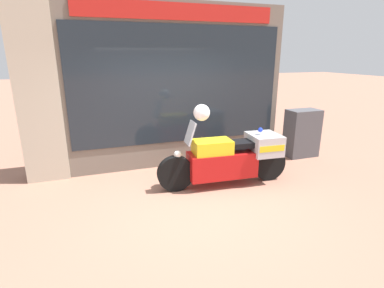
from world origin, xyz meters
TOP-DOWN VIEW (x-y plane):
  - ground_plane at (0.00, 0.00)m, footprint 60.00×60.00m
  - shop_building at (-0.36, 2.00)m, footprint 5.48×0.55m
  - window_display at (0.31, 2.03)m, footprint 4.27×0.30m
  - paramedic_motorcycle at (0.92, 0.47)m, footprint 2.51×0.68m
  - utility_cabinet at (3.25, 1.41)m, footprint 0.76×0.45m
  - white_helmet at (0.33, 0.51)m, footprint 0.29×0.29m

SIDE VIEW (x-z plane):
  - ground_plane at x=0.00m, z-range 0.00..0.00m
  - window_display at x=0.31m, z-range -0.49..1.41m
  - paramedic_motorcycle at x=0.92m, z-range -0.09..1.17m
  - utility_cabinet at x=3.25m, z-range 0.00..1.13m
  - white_helmet at x=0.33m, z-range 1.26..1.55m
  - shop_building at x=-0.36m, z-range 0.01..3.41m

